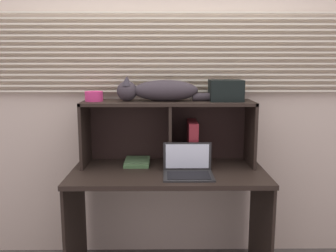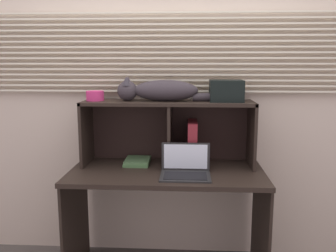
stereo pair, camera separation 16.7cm
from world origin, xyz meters
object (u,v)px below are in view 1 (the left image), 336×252
object	(u,v)px
binder_upright	(192,143)
book_stack	(137,162)
laptop	(188,169)
cat	(160,91)
small_basket	(94,96)
storage_box	(226,91)

from	to	relation	value
binder_upright	book_stack	distance (m)	0.41
laptop	cat	bearing A→B (deg)	126.44
binder_upright	small_basket	size ratio (longest dim) A/B	2.54
book_stack	storage_box	world-z (taller)	storage_box
book_stack	small_basket	distance (m)	0.54
cat	laptop	distance (m)	0.57
small_basket	storage_box	world-z (taller)	storage_box
storage_box	binder_upright	bearing A→B (deg)	180.00
book_stack	binder_upright	bearing A→B (deg)	0.42
small_basket	cat	bearing A→B (deg)	0.00
cat	binder_upright	size ratio (longest dim) A/B	2.47
cat	book_stack	xyz separation A→B (m)	(-0.16, -0.00, -0.50)
laptop	small_basket	size ratio (longest dim) A/B	2.59
cat	storage_box	xyz separation A→B (m)	(0.45, 0.00, 0.00)
cat	book_stack	size ratio (longest dim) A/B	3.50
cat	storage_box	size ratio (longest dim) A/B	3.41
cat	laptop	size ratio (longest dim) A/B	2.42
cat	small_basket	bearing A→B (deg)	180.00
book_stack	storage_box	size ratio (longest dim) A/B	0.97
binder_upright	book_stack	xyz separation A→B (m)	(-0.39, -0.00, -0.14)
laptop	book_stack	world-z (taller)	laptop
book_stack	cat	bearing A→B (deg)	1.02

